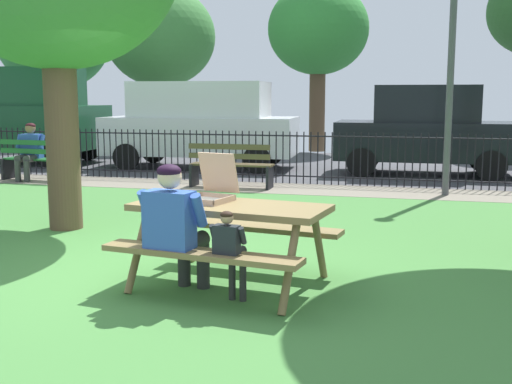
% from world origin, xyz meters
% --- Properties ---
extents(ground, '(28.00, 10.59, 0.02)m').
position_xyz_m(ground, '(0.00, 1.29, -0.01)').
color(ground, '#45803C').
extents(cobblestone_walkway, '(28.00, 1.40, 0.01)m').
position_xyz_m(cobblestone_walkway, '(0.00, 5.89, -0.00)').
color(cobblestone_walkway, gray).
extents(street_asphalt, '(28.00, 7.01, 0.01)m').
position_xyz_m(street_asphalt, '(0.00, 10.09, -0.01)').
color(street_asphalt, '#424247').
extents(picnic_table_foreground, '(2.00, 1.73, 0.79)m').
position_xyz_m(picnic_table_foreground, '(0.96, -0.33, 0.60)').
color(picnic_table_foreground, olive).
rests_on(picnic_table_foreground, ground).
extents(pizza_box_open, '(0.50, 0.55, 0.45)m').
position_xyz_m(pizza_box_open, '(0.73, -0.18, 0.88)').
color(pizza_box_open, tan).
rests_on(pizza_box_open, picnic_table_foreground).
extents(pizza_slice_on_table, '(0.28, 0.25, 0.02)m').
position_xyz_m(pizza_slice_on_table, '(0.31, -0.36, 0.78)').
color(pizza_slice_on_table, '#F9CF7B').
rests_on(pizza_slice_on_table, picnic_table_foreground).
extents(adult_at_table, '(0.63, 0.63, 1.19)m').
position_xyz_m(adult_at_table, '(0.60, -0.79, 0.66)').
color(adult_at_table, '#2A2A2A').
rests_on(adult_at_table, ground).
extents(child_at_table, '(0.33, 0.32, 0.82)m').
position_xyz_m(child_at_table, '(1.13, -0.90, 0.50)').
color(child_at_table, '#2A2A2A').
rests_on(child_at_table, ground).
extents(iron_fence_streetside, '(21.82, 0.03, 1.05)m').
position_xyz_m(iron_fence_streetside, '(0.00, 6.59, 0.53)').
color(iron_fence_streetside, black).
rests_on(iron_fence_streetside, ground).
extents(park_bench_left, '(1.63, 0.60, 0.85)m').
position_xyz_m(park_bench_left, '(-5.04, 5.75, 0.42)').
color(park_bench_left, '#22622D').
rests_on(park_bench_left, ground).
extents(park_bench_center, '(1.60, 0.46, 0.85)m').
position_xyz_m(park_bench_center, '(-0.84, 5.75, 0.42)').
color(park_bench_center, brown).
rests_on(park_bench_center, ground).
extents(person_on_park_bench, '(0.62, 0.61, 1.19)m').
position_xyz_m(person_on_park_bench, '(-5.23, 5.77, 0.66)').
color(person_on_park_bench, '#373737').
rests_on(person_on_park_bench, ground).
extents(lamp_post_walkway, '(0.28, 0.28, 4.37)m').
position_xyz_m(lamp_post_walkway, '(3.12, 5.81, 2.65)').
color(lamp_post_walkway, '#4C4C51').
rests_on(lamp_post_walkway, ground).
extents(parked_car_far_left, '(4.73, 2.13, 2.46)m').
position_xyz_m(parked_car_far_left, '(-7.69, 8.78, 1.31)').
color(parked_car_far_left, '#19472B').
rests_on(parked_car_far_left, ground).
extents(parked_car_left, '(4.70, 2.16, 2.08)m').
position_xyz_m(parked_car_left, '(-2.50, 8.78, 1.10)').
color(parked_car_left, silver).
rests_on(parked_car_left, ground).
extents(parked_car_center, '(3.92, 1.86, 1.98)m').
position_xyz_m(parked_car_center, '(2.78, 8.78, 1.01)').
color(parked_car_center, black).
rests_on(parked_car_center, ground).
extents(far_tree_left, '(3.83, 3.83, 5.39)m').
position_xyz_m(far_tree_left, '(-9.71, 14.13, 3.65)').
color(far_tree_left, brown).
rests_on(far_tree_left, ground).
extents(far_tree_midleft, '(3.63, 3.63, 5.30)m').
position_xyz_m(far_tree_midleft, '(-5.74, 14.13, 3.65)').
color(far_tree_midleft, brown).
rests_on(far_tree_midleft, ground).
extents(far_tree_center, '(3.12, 3.12, 5.19)m').
position_xyz_m(far_tree_center, '(-0.50, 14.13, 3.73)').
color(far_tree_center, brown).
rests_on(far_tree_center, ground).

